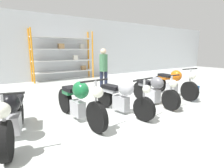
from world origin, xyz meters
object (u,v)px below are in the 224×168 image
Objects in this scene: motorcycle_silver at (122,96)px; shelving_rack at (65,55)px; motorcycle_green at (79,101)px; motorcycle_grey at (154,90)px; person_browsing at (104,67)px; toolbox at (193,89)px; motorcycle_orange at (174,82)px; motorcycle_black at (13,115)px.

shelving_rack is at bearing 165.29° from motorcycle_silver.
motorcycle_grey is at bearing 84.69° from motorcycle_green.
motorcycle_silver is 1.16× the size of person_browsing.
person_browsing is 3.94× the size of toolbox.
shelving_rack is at bearing -169.51° from motorcycle_grey.
toolbox is at bearing 96.95° from motorcycle_grey.
motorcycle_orange is at bearing 170.10° from toolbox.
person_browsing is at bearing 132.88° from motorcycle_green.
motorcycle_green is at bearing -104.71° from motorcycle_silver.
motorcycle_silver is at bearing 102.73° from motorcycle_black.
person_browsing is (2.06, 2.22, 0.51)m from motorcycle_green.
motorcycle_black is at bearing -118.10° from shelving_rack.
motorcycle_silver reaches higher than motorcycle_grey.
motorcycle_black is 0.96× the size of motorcycle_orange.
motorcycle_silver reaches higher than toolbox.
shelving_rack is 1.76× the size of motorcycle_grey.
motorcycle_orange reaches higher than motorcycle_black.
motorcycle_black is 5.20m from motorcycle_orange.
motorcycle_green is 1.08× the size of motorcycle_silver.
motorcycle_silver is at bearing -81.03° from motorcycle_grey.
motorcycle_green is at bearing 107.55° from motorcycle_black.
motorcycle_grey is (1.32, 0.09, -0.03)m from motorcycle_silver.
motorcycle_grey reaches higher than toolbox.
shelving_rack is at bearing 158.29° from motorcycle_green.
motorcycle_silver is (1.17, -0.14, -0.05)m from motorcycle_green.
person_browsing reaches higher than motorcycle_grey.
motorcycle_orange is at bearing 73.30° from person_browsing.
person_browsing is (3.44, 2.31, 0.53)m from motorcycle_black.
person_browsing is at bearing -130.54° from motorcycle_orange.
motorcycle_silver is 3.71m from toolbox.
motorcycle_green is (1.37, 0.09, 0.02)m from motorcycle_black.
motorcycle_green reaches higher than motorcycle_orange.
motorcycle_orange is at bearing 89.65° from motorcycle_silver.
motorcycle_green is at bearing -78.54° from motorcycle_orange.
shelving_rack is 7.02m from motorcycle_black.
motorcycle_grey is 4.47× the size of toolbox.
toolbox is (1.04, -0.18, -0.36)m from motorcycle_orange.
motorcycle_grey is at bearing -178.06° from toolbox.
shelving_rack is 1.59× the size of motorcycle_green.
shelving_rack is 6.83m from toolbox.
motorcycle_black is at bearing -178.90° from toolbox.
motorcycle_silver is 1.03× the size of motorcycle_grey.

